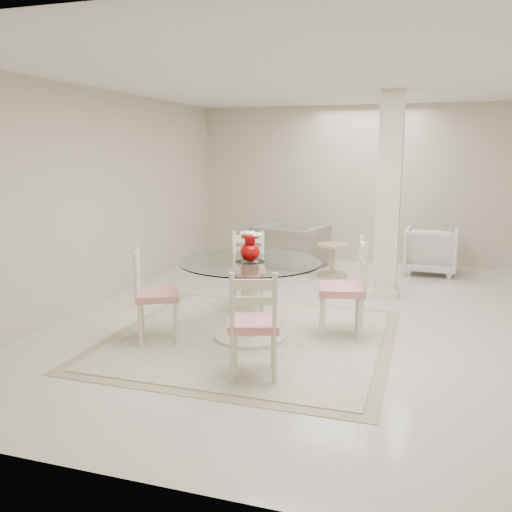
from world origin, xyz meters
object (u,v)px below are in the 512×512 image
(dining_table, at_px, (250,300))
(recliner_taupe, at_px, (290,246))
(dining_chair_west, at_px, (150,288))
(armchair_white, at_px, (431,250))
(side_table, at_px, (332,261))
(dining_chair_east, at_px, (349,281))
(column, at_px, (389,196))
(dining_chair_north, at_px, (248,266))
(dining_chair_south, at_px, (254,317))
(red_vase, at_px, (250,247))

(dining_table, xyz_separation_m, recliner_taupe, (-0.48, 3.59, -0.07))
(dining_chair_west, relative_size, armchair_white, 1.34)
(recliner_taupe, bearing_deg, side_table, 164.40)
(dining_chair_east, bearing_deg, column, 160.67)
(dining_chair_north, bearing_deg, armchair_white, 37.22)
(armchair_white, bearing_deg, dining_chair_north, 56.18)
(dining_chair_east, relative_size, dining_chair_north, 1.09)
(dining_table, xyz_separation_m, dining_chair_south, (0.35, -0.96, 0.14))
(recliner_taupe, height_order, side_table, recliner_taupe)
(column, height_order, dining_table, column)
(dining_chair_north, distance_m, dining_chair_south, 2.04)
(dining_chair_north, bearing_deg, column, 23.49)
(dining_table, distance_m, dining_chair_west, 1.03)
(dining_chair_west, xyz_separation_m, side_table, (1.28, 3.49, -0.34))
(column, relative_size, dining_chair_south, 2.52)
(dining_chair_north, xyz_separation_m, recliner_taupe, (-0.13, 2.63, -0.21))
(dining_table, bearing_deg, dining_chair_south, -70.06)
(dining_chair_east, height_order, dining_chair_south, dining_chair_east)
(red_vase, relative_size, recliner_taupe, 0.28)
(column, distance_m, recliner_taupe, 2.37)
(dining_table, bearing_deg, side_table, 84.15)
(recliner_taupe, bearing_deg, dining_chair_east, 127.82)
(dining_chair_north, distance_m, armchair_white, 3.57)
(dining_chair_east, height_order, dining_chair_west, dining_chair_east)
(dining_chair_east, relative_size, side_table, 2.30)
(dining_chair_south, height_order, recliner_taupe, dining_chair_south)
(red_vase, distance_m, dining_chair_west, 1.10)
(dining_table, distance_m, red_vase, 0.56)
(column, bearing_deg, dining_chair_north, -140.47)
(red_vase, relative_size, side_table, 0.61)
(recliner_taupe, bearing_deg, column, 154.85)
(dining_chair_west, height_order, recliner_taupe, dining_chair_west)
(column, bearing_deg, red_vase, -118.23)
(dining_table, height_order, dining_chair_west, dining_chair_west)
(dining_table, xyz_separation_m, side_table, (0.32, 3.13, -0.19))
(dining_chair_west, bearing_deg, armchair_white, -60.13)
(dining_table, height_order, dining_chair_south, dining_chair_south)
(dining_chair_north, xyz_separation_m, side_table, (0.67, 2.18, -0.33))
(dining_table, bearing_deg, dining_chair_west, -159.40)
(dining_table, relative_size, dining_chair_south, 1.35)
(dining_table, bearing_deg, dining_chair_north, 109.86)
(column, bearing_deg, dining_chair_south, -104.90)
(column, xyz_separation_m, red_vase, (-1.20, -2.23, -0.37))
(red_vase, xyz_separation_m, dining_chair_north, (-0.35, 0.96, -0.42))
(recliner_taupe, distance_m, side_table, 0.92)
(dining_chair_east, bearing_deg, red_vase, -82.98)
(column, relative_size, armchair_white, 3.34)
(column, xyz_separation_m, dining_chair_west, (-2.15, -2.59, -0.78))
(dining_chair_south, bearing_deg, recliner_taupe, -96.84)
(red_vase, height_order, recliner_taupe, red_vase)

